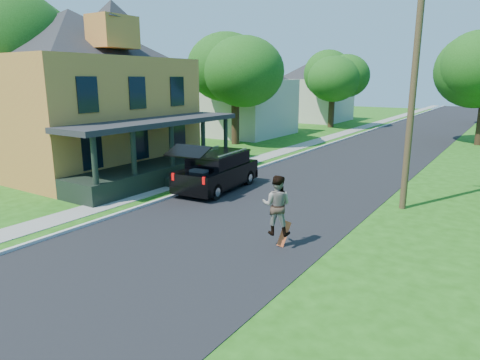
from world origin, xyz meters
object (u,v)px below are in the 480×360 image
Objects in this scene: black_suv at (217,171)px; skateboarder at (277,205)px; utility_pole_near at (414,82)px; tree_house_side at (1,51)px.

skateboarder is at bearing -44.26° from black_suv.
skateboarder is (5.70, -4.68, 0.46)m from black_suv.
black_suv is 7.39m from skateboarder.
tree_house_side is at bearing 177.32° from utility_pole_near.
utility_pole_near is at bearing 7.22° from black_suv.
skateboarder is at bearing -7.56° from tree_house_side.
skateboarder is 7.71m from utility_pole_near.
tree_house_side reaches higher than black_suv.
black_suv is 2.82× the size of skateboarder.
tree_house_side is 21.82m from utility_pole_near.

